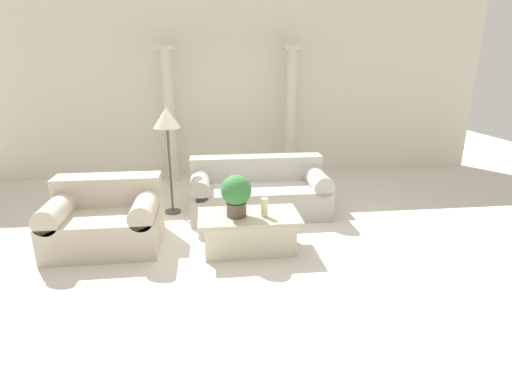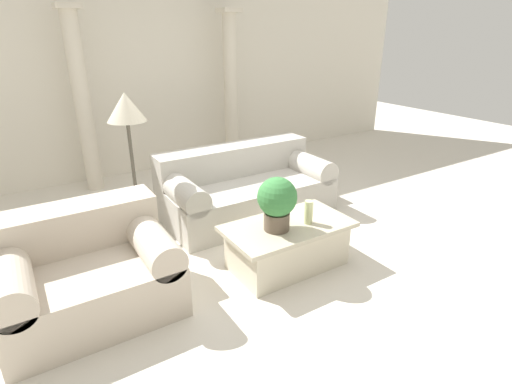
% 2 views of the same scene
% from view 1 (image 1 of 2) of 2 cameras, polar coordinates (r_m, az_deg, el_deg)
% --- Properties ---
extents(ground_plane, '(16.00, 16.00, 0.00)m').
position_cam_1_polar(ground_plane, '(5.14, -2.59, -6.00)').
color(ground_plane, silver).
extents(wall_back, '(10.00, 0.06, 3.20)m').
position_cam_1_polar(wall_back, '(7.72, -4.55, 14.33)').
color(wall_back, silver).
rests_on(wall_back, ground_plane).
extents(sofa_long, '(1.94, 0.97, 0.78)m').
position_cam_1_polar(sofa_long, '(5.78, 0.33, 0.25)').
color(sofa_long, '#B7B2A8').
rests_on(sofa_long, ground_plane).
extents(loveseat, '(1.26, 0.97, 0.78)m').
position_cam_1_polar(loveseat, '(5.08, -20.61, -3.43)').
color(loveseat, beige).
rests_on(loveseat, ground_plane).
extents(coffee_table, '(1.16, 0.64, 0.43)m').
position_cam_1_polar(coffee_table, '(4.66, -1.03, -5.67)').
color(coffee_table, beige).
rests_on(coffee_table, ground_plane).
extents(potted_plant, '(0.35, 0.35, 0.48)m').
position_cam_1_polar(potted_plant, '(4.46, -2.84, -0.21)').
color(potted_plant, brown).
rests_on(potted_plant, coffee_table).
extents(pillar_candle, '(0.08, 0.08, 0.22)m').
position_cam_1_polar(pillar_candle, '(4.50, 1.21, -2.23)').
color(pillar_candle, beige).
rests_on(pillar_candle, coffee_table).
extents(floor_lamp, '(0.37, 0.37, 1.51)m').
position_cam_1_polar(floor_lamp, '(5.65, -12.61, 9.53)').
color(floor_lamp, '#4C473D').
rests_on(floor_lamp, ground_plane).
extents(column_left, '(0.30, 0.30, 2.35)m').
position_cam_1_polar(column_left, '(7.35, -12.22, 10.70)').
color(column_left, beige).
rests_on(column_left, ground_plane).
extents(column_right, '(0.30, 0.30, 2.35)m').
position_cam_1_polar(column_right, '(7.48, 4.98, 11.15)').
color(column_right, beige).
rests_on(column_right, ground_plane).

